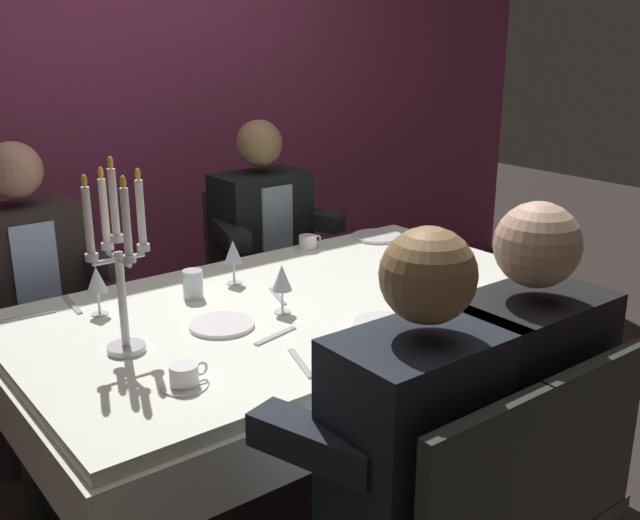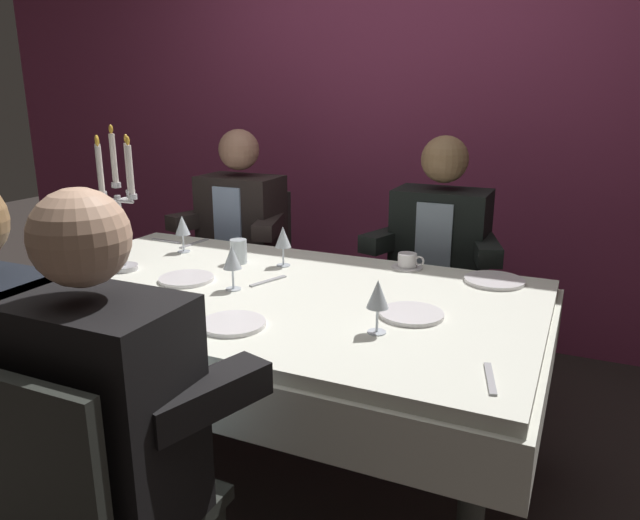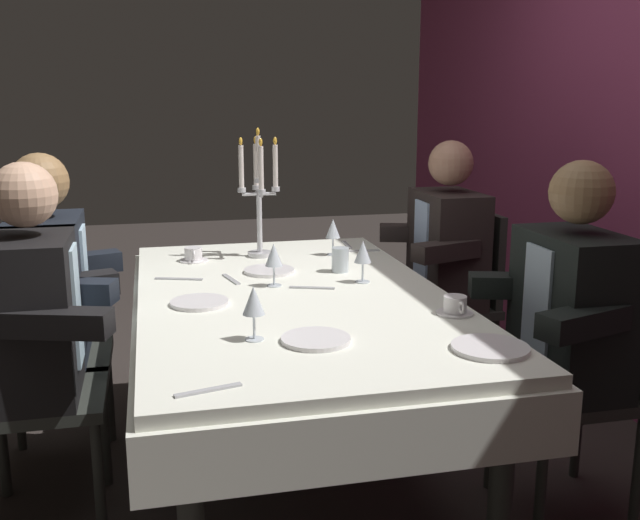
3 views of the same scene
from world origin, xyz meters
The scene contains 24 objects.
ground_plane centered at (0.00, 0.00, 0.00)m, with size 12.00×12.00×0.00m, color #2E2825.
back_wall centered at (0.00, 1.66, 1.35)m, with size 6.00×0.12×2.70m, color #8A3357.
dining_table centered at (0.00, 0.00, 0.62)m, with size 1.94×1.14×0.74m.
candelabra centered at (-0.64, -0.02, 1.01)m, with size 0.19×0.19×0.57m.
dinner_plate_0 centered at (0.73, 0.43, 0.75)m, with size 0.22×0.22×0.01m, color white.
dinner_plate_1 centered at (-0.33, -0.03, 0.75)m, with size 0.20×0.20×0.01m, color white.
dinner_plate_2 centered at (0.54, -0.04, 0.75)m, with size 0.21×0.21×0.01m, color white.
dinner_plate_3 centered at (0.07, -0.34, 0.75)m, with size 0.20×0.20×0.01m, color white.
wine_glass_0 centered at (-0.09, 0.29, 0.85)m, with size 0.07×0.07×0.16m.
wine_glass_1 centered at (0.49, -0.21, 0.85)m, with size 0.07×0.07×0.16m.
wine_glass_2 centered at (-0.59, 0.30, 0.85)m, with size 0.07×0.07×0.16m.
wine_glass_3 centered at (-0.11, -0.05, 0.85)m, with size 0.07×0.07×0.16m.
water_tumbler_0 centered at (-0.28, 0.25, 0.79)m, with size 0.07×0.07×0.10m, color silver.
coffee_cup_0 centered at (0.38, 0.47, 0.77)m, with size 0.13×0.12×0.06m.
coffee_cup_1 centered at (-0.61, -0.32, 0.77)m, with size 0.13×0.12×0.06m.
knife_0 centered at (-0.63, 0.44, 0.74)m, with size 0.19×0.02×0.01m, color #B7B7BC.
fork_1 centered at (-0.04, 0.08, 0.74)m, with size 0.17×0.02×0.01m, color #B7B7BC.
spoon_2 centered at (-0.24, -0.20, 0.74)m, with size 0.17×0.02×0.01m, color #B7B7BC.
fork_3 centered at (0.84, -0.38, 0.74)m, with size 0.17×0.02×0.01m, color #B7B7BC.
fork_4 centered at (-0.78, 0.42, 0.74)m, with size 0.17×0.02×0.01m, color #B7B7BC.
knife_5 centered at (-0.29, -0.40, 0.74)m, with size 0.19×0.02×0.01m, color #B7B7BC.
seated_diner_0 centered at (-0.65, 0.89, 0.74)m, with size 0.63×0.48×1.24m.
seated_diner_2 centered at (0.06, -0.89, 0.74)m, with size 0.63×0.48×1.24m.
seated_diner_3 centered at (0.42, 0.89, 0.74)m, with size 0.63×0.48×1.24m.
Camera 2 is at (1.01, -1.76, 1.43)m, focal length 33.38 mm.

